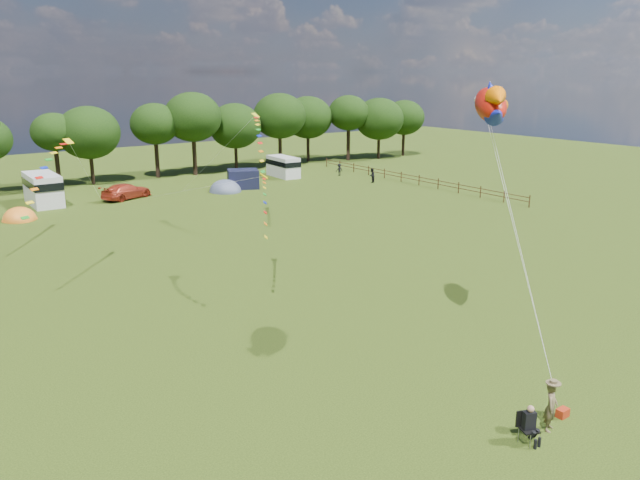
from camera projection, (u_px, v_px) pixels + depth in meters
ground_plane at (424, 364)px, 27.91m from camera, size 180.00×180.00×0.00m
tree_line at (121, 128)px, 72.35m from camera, size 102.98×10.98×10.27m
fence at (410, 178)px, 72.79m from camera, size 0.12×33.12×1.20m
car_c at (126, 191)px, 63.95m from camera, size 5.72×4.05×1.58m
campervan_c at (43, 188)px, 61.01m from camera, size 2.72×6.22×3.03m
campervan_d at (283, 166)px, 77.31m from camera, size 2.48×5.23×2.51m
tent_orange at (20, 220)px, 54.98m from camera, size 2.94×3.22×2.30m
tent_greyblue at (225, 191)px, 68.03m from camera, size 3.48×3.81×2.59m
awning_navy at (243, 179)px, 69.83m from camera, size 4.11×3.79×2.07m
kite_flyer at (551, 407)px, 22.55m from camera, size 0.80×0.68×1.86m
camp_chair at (528, 420)px, 21.81m from camera, size 0.75×0.78×1.45m
kite_bag at (563, 413)px, 23.59m from camera, size 0.48×0.33×0.34m
fish_kite at (492, 105)px, 27.54m from camera, size 3.36×3.71×2.13m
streamer_kite_b at (51, 164)px, 36.05m from camera, size 4.22×4.54×3.77m
streamer_kite_c at (265, 194)px, 36.33m from camera, size 3.05×4.93×2.78m
walker_a at (372, 176)px, 73.21m from camera, size 0.97×0.82×1.72m
walker_b at (339, 170)px, 78.31m from camera, size 0.99×0.49×1.50m
streamer_kite_d at (258, 133)px, 50.74m from camera, size 2.72×5.06×4.30m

